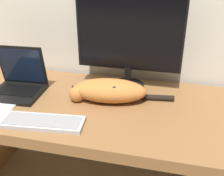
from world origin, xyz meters
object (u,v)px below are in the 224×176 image
monitor (129,38)px  external_keyboard (42,122)px  laptop (18,84)px  cat (109,90)px

monitor → external_keyboard: size_ratio=1.49×
monitor → laptop: (-0.61, -0.21, -0.26)m
cat → laptop: bearing=174.6°
monitor → external_keyboard: (-0.33, -0.49, -0.30)m
external_keyboard → cat: cat is taller
laptop → cat: bearing=-0.9°
external_keyboard → cat: (0.25, 0.30, 0.05)m
monitor → external_keyboard: bearing=-123.7°
monitor → external_keyboard: monitor is taller
external_keyboard → laptop: bearing=130.1°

